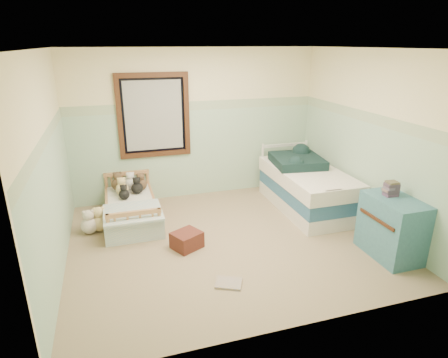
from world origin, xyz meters
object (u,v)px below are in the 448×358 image
object	(u,v)px
plush_floor_cream	(90,225)
floor_book	(229,283)
toddler_bed_frame	(132,214)
plush_floor_tan	(100,223)
dresser	(392,228)
twin_bed_frame	(306,202)
red_pillow	(187,240)

from	to	relation	value
plush_floor_cream	floor_book	bearing A→B (deg)	-48.92
toddler_bed_frame	plush_floor_tan	xyz separation A→B (m)	(-0.46, -0.24, 0.03)
toddler_bed_frame	dresser	world-z (taller)	dresser
toddler_bed_frame	dresser	size ratio (longest dim) A/B	1.89
plush_floor_tan	floor_book	size ratio (longest dim) A/B	0.86
dresser	floor_book	bearing A→B (deg)	-179.82
twin_bed_frame	floor_book	size ratio (longest dim) A/B	6.22
toddler_bed_frame	floor_book	distance (m)	2.22
dresser	floor_book	size ratio (longest dim) A/B	2.68
plush_floor_cream	twin_bed_frame	bearing A→B (deg)	-1.98
toddler_bed_frame	red_pillow	world-z (taller)	red_pillow
plush_floor_tan	red_pillow	world-z (taller)	plush_floor_tan
plush_floor_cream	floor_book	size ratio (longest dim) A/B	0.83
red_pillow	plush_floor_cream	bearing A→B (deg)	147.04
red_pillow	toddler_bed_frame	bearing A→B (deg)	120.53
plush_floor_cream	twin_bed_frame	distance (m)	3.36
plush_floor_cream	plush_floor_tan	world-z (taller)	plush_floor_tan
plush_floor_cream	floor_book	world-z (taller)	plush_floor_cream
floor_book	plush_floor_cream	bearing A→B (deg)	156.73
plush_floor_cream	floor_book	distance (m)	2.31
floor_book	dresser	bearing A→B (deg)	25.83
plush_floor_tan	dresser	bearing A→B (deg)	-26.74
plush_floor_tan	dresser	distance (m)	3.95
dresser	red_pillow	size ratio (longest dim) A/B	2.20
twin_bed_frame	red_pillow	bearing A→B (deg)	-162.13
dresser	floor_book	world-z (taller)	dresser
toddler_bed_frame	floor_book	world-z (taller)	toddler_bed_frame
twin_bed_frame	floor_book	bearing A→B (deg)	-138.60
plush_floor_tan	twin_bed_frame	distance (m)	3.23
plush_floor_cream	twin_bed_frame	xyz separation A→B (m)	(3.36, -0.12, -0.01)
toddler_bed_frame	plush_floor_cream	world-z (taller)	plush_floor_cream
toddler_bed_frame	plush_floor_tan	size ratio (longest dim) A/B	5.91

